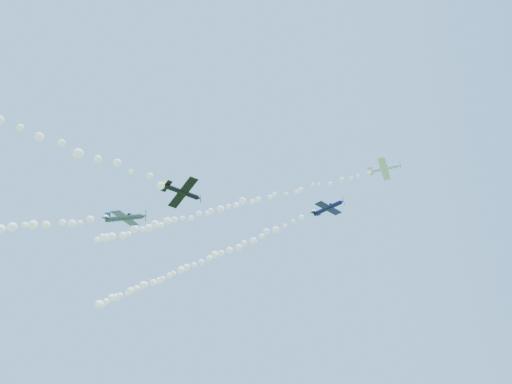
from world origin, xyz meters
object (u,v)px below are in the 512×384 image
(plane_navy, at_px, (328,208))
(plane_black, at_px, (183,192))
(plane_grey, at_px, (125,218))
(plane_white, at_px, (384,169))

(plane_navy, xyz_separation_m, plane_black, (-17.07, -27.35, -10.68))
(plane_grey, bearing_deg, plane_white, 9.89)
(plane_white, relative_size, plane_grey, 0.82)
(plane_white, xyz_separation_m, plane_navy, (-11.60, 1.54, -5.90))
(plane_grey, bearing_deg, plane_navy, 17.78)
(plane_navy, xyz_separation_m, plane_grey, (-33.55, -16.65, -5.90))
(plane_white, relative_size, plane_navy, 0.89)
(plane_white, height_order, plane_navy, plane_white)
(plane_navy, bearing_deg, plane_grey, -129.27)
(plane_navy, bearing_deg, plane_black, -97.64)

